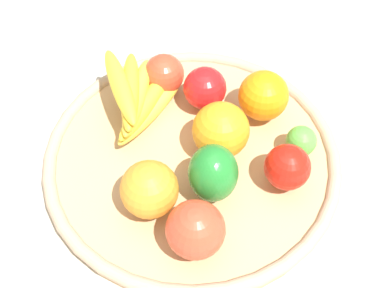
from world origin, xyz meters
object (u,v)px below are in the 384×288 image
Objects in this scene: lime_0 at (301,141)px; orange_2 at (263,96)px; orange_1 at (221,130)px; bell_pepper at (215,172)px; apple_1 at (164,74)px; apple_0 at (195,230)px; orange_0 at (149,189)px; banana_bunch at (137,98)px; apple_2 at (287,167)px; apple_3 at (205,88)px.

orange_2 is at bearing -78.82° from lime_0.
bell_pepper reaches higher than orange_1.
orange_2 is (-0.12, 0.11, 0.01)m from apple_1.
apple_0 reaches higher than apple_1.
orange_1 is 0.97× the size of bell_pepper.
apple_1 is at bearing -116.18° from orange_0.
orange_0 reaches higher than apple_1.
bell_pepper reaches higher than apple_1.
banana_bunch reaches higher than apple_1.
orange_1 is at bearing 129.19° from banana_bunch.
orange_2 is 0.13m from apple_2.
apple_0 is (0.19, 0.17, -0.00)m from orange_2.
apple_1 is at bearing -147.46° from banana_bunch.
apple_0 is (0.06, 0.07, -0.00)m from bell_pepper.
apple_0 is (0.11, 0.22, 0.00)m from apple_3.
apple_2 is (-0.15, 0.20, -0.01)m from banana_bunch.
orange_0 is 0.24m from lime_0.
banana_bunch is 0.25m from apple_2.
orange_1 reaches higher than apple_1.
orange_1 is 1.24× the size of apple_3.
lime_0 is (-0.15, -0.01, -0.02)m from bell_pepper.
orange_1 is 0.14m from banana_bunch.
banana_bunch reaches higher than apple_3.
orange_1 is at bearing -157.82° from orange_0.
banana_bunch is (0.09, -0.11, -0.00)m from orange_1.
orange_1 is at bearing 80.18° from apple_3.
apple_1 is at bearing -68.77° from apple_2.
apple_0 is at bearing 63.28° from apple_3.
orange_1 is 0.09m from apple_3.
apple_2 is at bearing 127.04° from banana_bunch.
bell_pepper is at bearing 106.10° from banana_bunch.
bell_pepper is 0.10m from apple_2.
banana_bunch reaches higher than apple_2.
orange_0 reaches higher than banana_bunch.
apple_2 is at bearing -79.75° from bell_pepper.
banana_bunch is 0.24m from apple_0.
apple_1 is at bearing -54.99° from lime_0.
apple_3 is at bearing -36.04° from orange_2.
lime_0 is (-0.14, 0.20, -0.01)m from apple_1.
orange_0 is at bearing 22.52° from orange_2.
apple_3 is (-0.05, 0.06, 0.00)m from apple_1.
orange_0 is at bearing 0.50° from lime_0.
apple_1 is 0.84× the size of apple_0.
orange_0 is 1.03× the size of apple_0.
orange_1 is 0.08m from bell_pepper.
apple_3 is at bearing 4.91° from bell_pepper.
bell_pepper is (0.04, 0.06, 0.00)m from orange_1.
apple_2 is (0.03, 0.13, -0.01)m from orange_2.
orange_2 is (-0.18, 0.07, -0.00)m from banana_bunch.
banana_bunch is 0.25m from lime_0.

